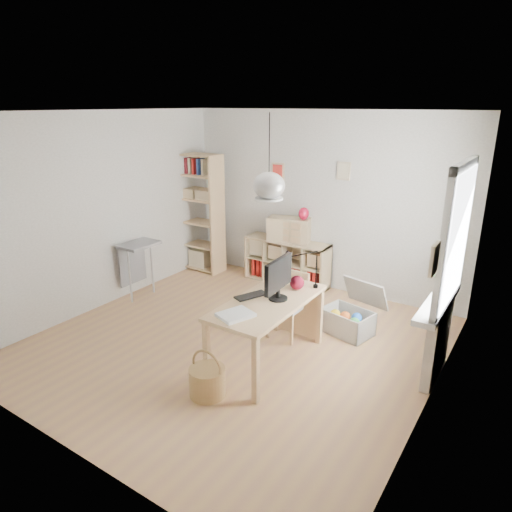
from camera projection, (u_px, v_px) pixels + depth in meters
The scene contains 20 objects.
ground at pixel (236, 342), 5.58m from camera, with size 4.50×4.50×0.00m, color #A77753.
room_shell at pixel (269, 186), 4.54m from camera, with size 4.50×4.50×4.50m.
window_unit at pixel (457, 237), 4.41m from camera, with size 0.07×1.16×1.46m.
radiator at pixel (438, 342), 4.79m from camera, with size 0.10×0.80×0.80m, color silver.
windowsill at pixel (438, 303), 4.68m from camera, with size 0.22×1.20×0.06m, color white.
desk at pixel (268, 308), 4.97m from camera, with size 0.70×1.50×0.75m.
cube_shelf at pixel (287, 264), 7.38m from camera, with size 1.40×0.38×0.72m.
tall_bookshelf at pixel (199, 208), 7.72m from camera, with size 0.80×0.38×2.00m.
side_table at pixel (137, 254), 6.71m from camera, with size 0.40×0.55×0.85m.
chair at pixel (289, 300), 5.64m from camera, with size 0.41×0.41×0.82m.
wicker_basket at pixel (207, 380), 4.53m from camera, with size 0.37×0.36×0.50m.
storage_chest at pixel (351, 317), 5.78m from camera, with size 0.74×0.80×0.64m.
monitor at pixel (278, 277), 4.89m from camera, with size 0.21×0.53×0.46m.
keyboard at pixel (251, 296), 5.04m from camera, with size 0.14×0.37×0.02m, color black.
task_lamp at pixel (300, 263), 5.25m from camera, with size 0.39×0.14×0.41m.
yarn_ball at pixel (297, 283), 5.21m from camera, with size 0.16×0.16×0.16m, color #4F0A13.
paper_tray at pixel (236, 315), 4.57m from camera, with size 0.27×0.33×0.03m, color white.
drawer_chest at pixel (289, 229), 7.13m from camera, with size 0.65×0.30×0.37m, color tan.
red_vase at pixel (304, 214), 6.91m from camera, with size 0.16×0.16×0.19m, color maroon.
potted_plant at pixel (446, 274), 4.90m from camera, with size 0.32×0.28×0.35m, color #255D23.
Camera 1 is at (2.93, -4.00, 2.78)m, focal length 32.00 mm.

